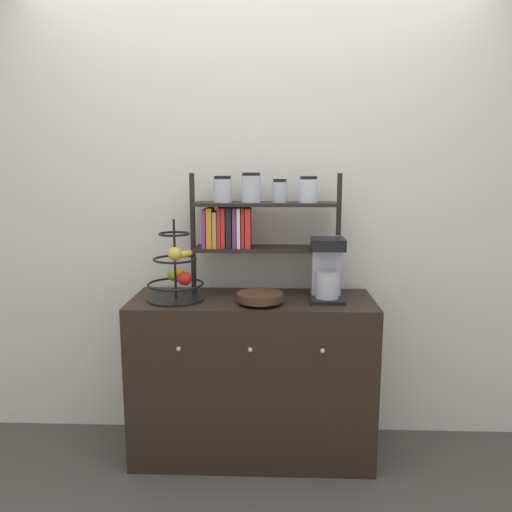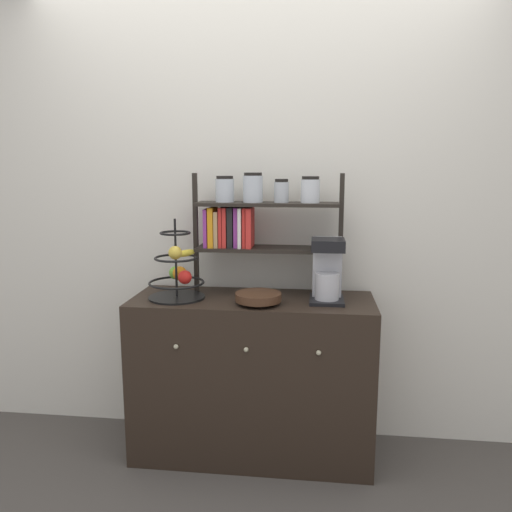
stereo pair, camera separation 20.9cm
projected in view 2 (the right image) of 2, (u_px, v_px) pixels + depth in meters
The scene contains 7 objects.
ground_plane at pixel (247, 476), 2.54m from camera, with size 12.00×12.00×0.00m, color #47423D.
wall_back at pixel (259, 212), 2.82m from camera, with size 7.00×0.05×2.60m, color silver.
sideboard at pixel (252, 377), 2.69m from camera, with size 1.27×0.49×0.87m.
coffee_maker at pixel (327, 270), 2.55m from camera, with size 0.17×0.21×0.33m.
fruit_stand at pixel (178, 273), 2.61m from camera, with size 0.30×0.30×0.42m.
wooden_bowl at pixel (258, 297), 2.51m from camera, with size 0.23×0.23×0.06m.
shelf_hutch at pixel (252, 217), 2.66m from camera, with size 0.80×0.20×0.65m.
Camera 2 is at (0.32, -2.28, 1.54)m, focal length 35.00 mm.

